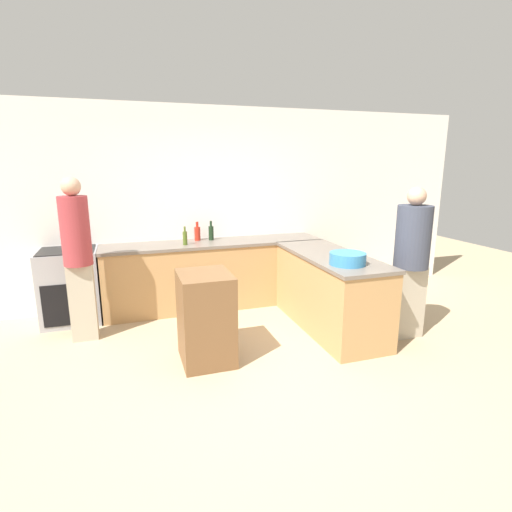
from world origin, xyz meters
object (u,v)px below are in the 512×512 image
wine_bottle_dark (211,232)px  hot_sauce_bottle (197,233)px  range_oven (70,286)px  mixing_bowl (348,259)px  person_at_peninsula (411,258)px  olive_oil_bottle (185,238)px  island_table (206,318)px  person_by_range (78,253)px

wine_bottle_dark → hot_sauce_bottle: (-0.18, 0.03, -0.00)m
range_oven → wine_bottle_dark: size_ratio=3.47×
wine_bottle_dark → hot_sauce_bottle: size_ratio=1.03×
mixing_bowl → person_at_peninsula: (0.80, -0.01, -0.06)m
olive_oil_bottle → mixing_bowl: bearing=-47.0°
island_table → wine_bottle_dark: wine_bottle_dark is taller
island_table → person_by_range: person_by_range is taller
hot_sauce_bottle → person_by_range: bearing=-151.6°
range_oven → person_at_peninsula: size_ratio=0.54×
person_by_range → person_at_peninsula: bearing=-16.9°
island_table → wine_bottle_dark: size_ratio=3.42×
wine_bottle_dark → person_at_peninsula: bearing=-44.1°
island_table → range_oven: bearing=132.3°
hot_sauce_bottle → range_oven: bearing=-174.2°
mixing_bowl → olive_oil_bottle: size_ratio=1.57×
person_at_peninsula → olive_oil_bottle: bearing=145.0°
mixing_bowl → hot_sauce_bottle: 2.21m
olive_oil_bottle → island_table: bearing=-91.2°
island_table → person_at_peninsula: (2.29, -0.14, 0.46)m
wine_bottle_dark → olive_oil_bottle: (-0.39, -0.22, -0.01)m
island_table → wine_bottle_dark: 1.81m
island_table → olive_oil_bottle: 1.54m
person_by_range → hot_sauce_bottle: bearing=28.4°
person_by_range → range_oven: bearing=107.2°
range_oven → person_by_range: bearing=-72.8°
range_oven → olive_oil_bottle: 1.53m
range_oven → person_at_peninsula: 4.06m
island_table → person_by_range: 1.61m
mixing_bowl → person_at_peninsula: size_ratio=0.22×
mixing_bowl → person_by_range: size_ratio=0.21×
wine_bottle_dark → person_by_range: person_by_range is taller
mixing_bowl → olive_oil_bottle: bearing=133.0°
olive_oil_bottle → person_by_range: 1.34m
mixing_bowl → person_by_range: 2.89m
wine_bottle_dark → person_at_peninsula: person_at_peninsula is taller
hot_sauce_bottle → person_by_range: size_ratio=0.14×
island_table → hot_sauce_bottle: 1.80m
island_table → olive_oil_bottle: size_ratio=3.75×
mixing_bowl → wine_bottle_dark: bearing=120.8°
person_at_peninsula → person_by_range: bearing=163.1°
hot_sauce_bottle → person_at_peninsula: bearing=-41.8°
olive_oil_bottle → person_at_peninsula: person_at_peninsula is taller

